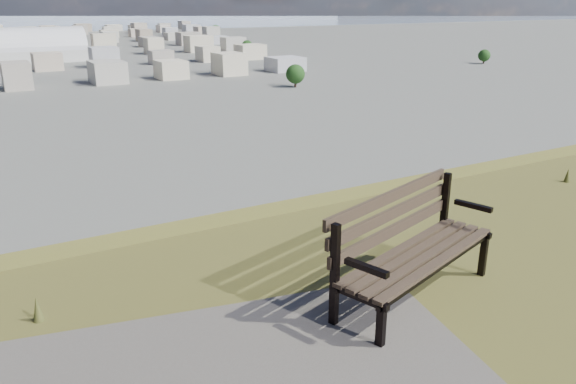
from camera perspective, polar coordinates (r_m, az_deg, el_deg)
park_bench at (r=4.35m, az=12.22°, el=-4.98°), size 1.68×0.99×0.84m
arena at (r=291.62m, az=-24.71°, el=12.85°), size 48.11×20.40×20.30m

